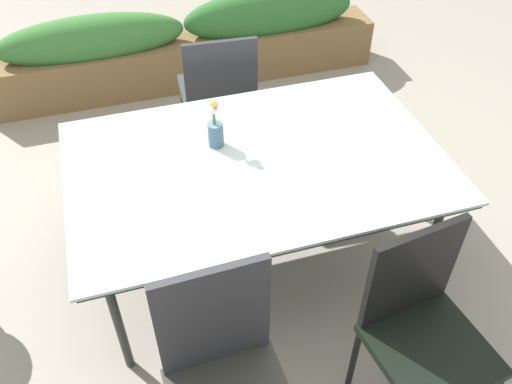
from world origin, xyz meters
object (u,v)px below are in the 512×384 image
object	(u,v)px
chair_near_left	(225,374)
planter_box	(187,45)
dining_table	(256,166)
chair_far_side	(218,89)
chair_near_right	(422,324)
flower_vase	(215,129)

from	to	relation	value
chair_near_left	planter_box	bearing A→B (deg)	-100.39
planter_box	dining_table	bearing A→B (deg)	-91.13
chair_near_left	dining_table	bearing A→B (deg)	-114.93
chair_far_side	planter_box	distance (m)	1.05
chair_near_left	chair_near_right	xyz separation A→B (m)	(0.80, -0.01, -0.02)
dining_table	chair_near_right	distance (m)	1.04
chair_far_side	planter_box	bearing A→B (deg)	94.29
chair_near_left	planter_box	world-z (taller)	chair_near_left
chair_near_left	flower_vase	size ratio (longest dim) A/B	3.90
dining_table	planter_box	xyz separation A→B (m)	(0.04, 1.98, -0.36)
dining_table	chair_far_side	size ratio (longest dim) A/B	1.92
chair_near_left	chair_far_side	xyz separation A→B (m)	(0.45, 1.89, -0.03)
chair_near_left	chair_far_side	world-z (taller)	chair_near_left
chair_near_right	flower_vase	xyz separation A→B (m)	(-0.54, 1.12, 0.27)
dining_table	flower_vase	size ratio (longest dim) A/B	6.87
dining_table	chair_near_left	bearing A→B (deg)	-113.17
dining_table	flower_vase	world-z (taller)	flower_vase
chair_near_right	flower_vase	world-z (taller)	flower_vase
chair_far_side	planter_box	size ratio (longest dim) A/B	0.30
chair_far_side	planter_box	world-z (taller)	chair_far_side
dining_table	flower_vase	xyz separation A→B (m)	(-0.15, 0.17, 0.13)
chair_near_left	chair_far_side	distance (m)	1.95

